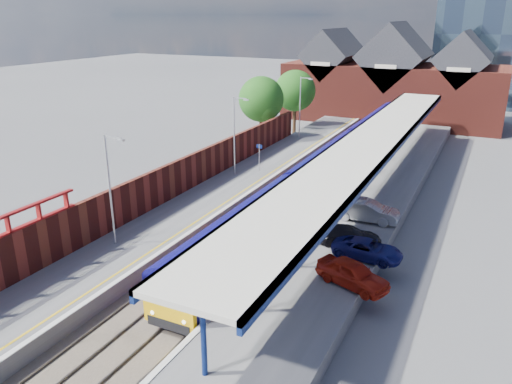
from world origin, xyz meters
TOP-DOWN VIEW (x-y plane):
  - ground at (0.00, 30.00)m, footprint 240.00×240.00m
  - ballast_bed at (0.00, 20.00)m, footprint 6.00×76.00m
  - rails at (0.00, 20.00)m, footprint 4.51×76.00m
  - left_platform at (-5.50, 20.00)m, footprint 5.00×76.00m
  - right_platform at (6.00, 20.00)m, footprint 6.00×76.00m
  - coping_left at (-3.15, 20.00)m, footprint 0.30×76.00m
  - coping_right at (3.15, 20.00)m, footprint 0.30×76.00m
  - yellow_line at (-3.75, 20.00)m, footprint 0.14×76.00m
  - train at (1.49, 33.26)m, footprint 2.87×65.90m
  - canopy at (5.48, 21.95)m, footprint 4.50×52.00m
  - lamp_post_b at (-6.36, 6.00)m, footprint 1.48×0.18m
  - lamp_post_c at (-6.36, 22.00)m, footprint 1.48×0.18m
  - lamp_post_d at (-6.36, 38.00)m, footprint 1.48×0.18m
  - platform_sign at (-5.00, 24.00)m, footprint 0.55×0.08m
  - brick_wall at (-8.10, 13.54)m, footprint 0.35×50.00m
  - station_building at (0.00, 58.00)m, footprint 30.00×12.12m
  - tree_near at (-10.35, 35.91)m, footprint 5.20×5.20m
  - tree_far at (-9.35, 43.91)m, footprint 5.20×5.20m
  - parked_car_red at (8.40, 7.42)m, footprint 4.40×2.98m
  - parked_car_silver at (6.85, 16.55)m, footprint 4.57×1.79m
  - parked_car_dark at (6.78, 12.27)m, footprint 4.38×2.68m
  - parked_car_blue at (8.34, 10.90)m, footprint 4.23×2.15m

SIDE VIEW (x-z plane):
  - ground at x=0.00m, z-range 0.00..0.00m
  - ballast_bed at x=0.00m, z-range 0.00..0.06m
  - rails at x=0.00m, z-range 0.05..0.19m
  - left_platform at x=-5.50m, z-range 0.00..1.00m
  - right_platform at x=6.00m, z-range 0.00..1.00m
  - yellow_line at x=-3.75m, z-range 1.00..1.01m
  - coping_left at x=-3.15m, z-range 1.00..1.05m
  - coping_right at x=3.15m, z-range 1.00..1.05m
  - parked_car_blue at x=8.34m, z-range 1.00..2.14m
  - parked_car_dark at x=6.78m, z-range 1.00..2.19m
  - parked_car_red at x=8.40m, z-range 1.00..2.39m
  - parked_car_silver at x=6.85m, z-range 1.00..2.48m
  - train at x=1.49m, z-range 0.40..3.85m
  - brick_wall at x=-8.10m, z-range 0.52..4.38m
  - platform_sign at x=-5.00m, z-range 1.44..3.94m
  - lamp_post_b at x=-6.36m, z-range 1.49..8.49m
  - lamp_post_c at x=-6.36m, z-range 1.49..8.49m
  - lamp_post_d at x=-6.36m, z-range 1.49..8.49m
  - canopy at x=5.48m, z-range 3.01..7.49m
  - tree_near at x=-10.35m, z-range 1.30..9.40m
  - tree_far at x=-9.35m, z-range 1.30..9.40m
  - station_building at x=0.00m, z-range -1.44..12.34m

